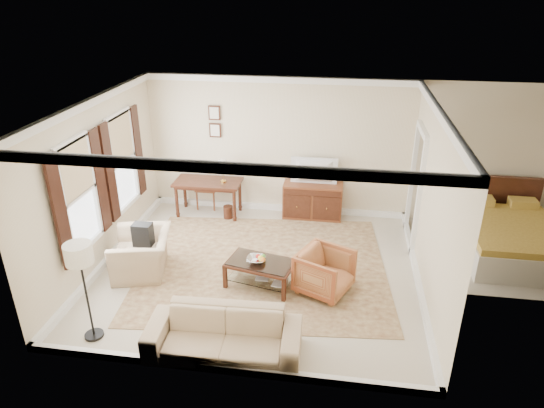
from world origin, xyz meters
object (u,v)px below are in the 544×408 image
(striped_armchair, at_px, (325,270))
(sofa, at_px, (223,328))
(club_armchair, at_px, (141,247))
(coffee_table, at_px, (261,267))
(tv, at_px, (314,164))
(sideboard, at_px, (313,201))
(writing_desk, at_px, (208,186))

(striped_armchair, distance_m, sofa, 2.07)
(sofa, bearing_deg, club_armchair, 134.18)
(coffee_table, relative_size, club_armchair, 1.10)
(coffee_table, bearing_deg, tv, 76.27)
(striped_armchair, bearing_deg, tv, 33.11)
(sofa, bearing_deg, tv, 76.29)
(sideboard, xyz_separation_m, sofa, (-0.87, -4.33, 0.03))
(coffee_table, height_order, striped_armchair, striped_armchair)
(coffee_table, bearing_deg, sofa, -97.49)
(sideboard, height_order, tv, tv)
(tv, xyz_separation_m, coffee_table, (-0.65, -2.66, -0.87))
(coffee_table, height_order, club_armchair, club_armchair)
(club_armchair, bearing_deg, sideboard, 119.35)
(writing_desk, xyz_separation_m, tv, (2.21, 0.16, 0.56))
(writing_desk, xyz_separation_m, club_armchair, (-0.53, -2.37, -0.18))
(sideboard, bearing_deg, sofa, -101.32)
(tv, bearing_deg, coffee_table, 76.27)
(tv, relative_size, club_armchair, 0.85)
(sideboard, bearing_deg, writing_desk, -175.25)
(tv, distance_m, striped_armchair, 2.82)
(sideboard, distance_m, club_armchair, 3.75)
(tv, height_order, striped_armchair, tv)
(tv, bearing_deg, striped_armchair, 98.44)
(striped_armchair, bearing_deg, club_armchair, 112.23)
(striped_armchair, bearing_deg, writing_desk, 70.77)
(sideboard, xyz_separation_m, club_armchair, (-2.74, -2.56, 0.09))
(writing_desk, bearing_deg, sideboard, 4.75)
(sofa, bearing_deg, striped_armchair, 50.09)
(sideboard, relative_size, tv, 1.35)
(writing_desk, bearing_deg, tv, 4.23)
(tv, bearing_deg, writing_desk, 4.23)
(writing_desk, xyz_separation_m, sideboard, (2.21, 0.18, -0.28))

